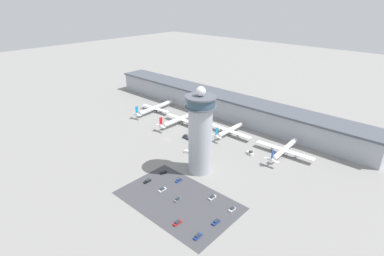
# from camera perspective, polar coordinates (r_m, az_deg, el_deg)

# --- Properties ---
(ground_plane) EXTENTS (1000.00, 1000.00, 0.00)m
(ground_plane) POSITION_cam_1_polar(r_m,az_deg,el_deg) (226.29, -4.81, -2.24)
(ground_plane) COLOR gray
(terminal_building) EXTENTS (258.46, 25.00, 18.96)m
(terminal_building) POSITION_cam_1_polar(r_m,az_deg,el_deg) (271.00, 5.95, 4.49)
(terminal_building) COLOR #A3A8B2
(terminal_building) RESTS_ON ground
(control_tower) EXTENTS (17.95, 17.95, 54.05)m
(control_tower) POSITION_cam_1_polar(r_m,az_deg,el_deg) (175.92, 1.59, -0.90)
(control_tower) COLOR #ADB2BC
(control_tower) RESTS_ON ground
(parking_lot_surface) EXTENTS (64.00, 40.00, 0.01)m
(parking_lot_surface) POSITION_cam_1_polar(r_m,az_deg,el_deg) (164.07, -2.69, -13.59)
(parking_lot_surface) COLOR #424247
(parking_lot_surface) RESTS_ON ground
(airplane_gate_alpha) EXTENTS (32.08, 45.73, 11.66)m
(airplane_gate_alpha) POSITION_cam_1_polar(r_m,az_deg,el_deg) (279.52, -7.15, 3.79)
(airplane_gate_alpha) COLOR silver
(airplane_gate_alpha) RESTS_ON ground
(airplane_gate_bravo) EXTENTS (33.58, 45.54, 12.06)m
(airplane_gate_bravo) POSITION_cam_1_polar(r_m,az_deg,el_deg) (251.54, -2.18, 1.76)
(airplane_gate_bravo) COLOR white
(airplane_gate_bravo) RESTS_ON ground
(airplane_gate_charlie) EXTENTS (38.59, 32.72, 11.31)m
(airplane_gate_charlie) POSITION_cam_1_polar(r_m,az_deg,el_deg) (232.68, 7.06, -0.48)
(airplane_gate_charlie) COLOR white
(airplane_gate_charlie) RESTS_ON ground
(airplane_gate_delta) EXTENTS (41.17, 38.67, 11.58)m
(airplane_gate_delta) POSITION_cam_1_polar(r_m,az_deg,el_deg) (211.67, 17.10, -4.01)
(airplane_gate_delta) COLOR white
(airplane_gate_delta) RESTS_ON ground
(service_truck_catering) EXTENTS (8.55, 5.87, 2.91)m
(service_truck_catering) POSITION_cam_1_polar(r_m,az_deg,el_deg) (206.78, -0.26, -4.54)
(service_truck_catering) COLOR black
(service_truck_catering) RESTS_ON ground
(service_truck_fuel) EXTENTS (7.29, 3.22, 3.04)m
(service_truck_fuel) POSITION_cam_1_polar(r_m,az_deg,el_deg) (226.88, -1.07, -1.78)
(service_truck_fuel) COLOR black
(service_truck_fuel) RESTS_ON ground
(service_truck_baggage) EXTENTS (6.09, 4.03, 2.73)m
(service_truck_baggage) POSITION_cam_1_polar(r_m,az_deg,el_deg) (209.00, 11.00, -4.72)
(service_truck_baggage) COLOR black
(service_truck_baggage) RESTS_ON ground
(car_blue_compact) EXTENTS (1.97, 4.84, 1.37)m
(car_blue_compact) POSITION_cam_1_polar(r_m,az_deg,el_deg) (171.48, -5.69, -11.59)
(car_blue_compact) COLOR black
(car_blue_compact) RESTS_ON ground
(car_white_wagon) EXTENTS (1.89, 4.47, 1.39)m
(car_white_wagon) POSITION_cam_1_polar(r_m,az_deg,el_deg) (178.25, -2.56, -9.93)
(car_white_wagon) COLOR black
(car_white_wagon) RESTS_ON ground
(car_green_van) EXTENTS (1.90, 4.77, 1.52)m
(car_green_van) POSITION_cam_1_polar(r_m,az_deg,el_deg) (150.72, 4.61, -17.41)
(car_green_van) COLOR black
(car_green_van) RESTS_ON ground
(car_maroon_suv) EXTENTS (1.93, 4.62, 1.55)m
(car_maroon_suv) POSITION_cam_1_polar(r_m,az_deg,el_deg) (179.28, -8.50, -9.96)
(car_maroon_suv) COLOR black
(car_maroon_suv) RESTS_ON ground
(car_navy_sedan) EXTENTS (2.00, 4.87, 1.54)m
(car_navy_sedan) POSITION_cam_1_polar(r_m,az_deg,el_deg) (165.27, 3.89, -13.05)
(car_navy_sedan) COLOR black
(car_navy_sedan) RESTS_ON ground
(car_black_suv) EXTENTS (1.90, 4.27, 1.51)m
(car_black_suv) POSITION_cam_1_polar(r_m,az_deg,el_deg) (158.66, 7.65, -15.08)
(car_black_suv) COLOR black
(car_black_suv) RESTS_ON ground
(car_yellow_taxi) EXTENTS (1.91, 4.74, 1.53)m
(car_yellow_taxi) POSITION_cam_1_polar(r_m,az_deg,el_deg) (150.07, -2.80, -17.57)
(car_yellow_taxi) COLOR black
(car_yellow_taxi) RESTS_ON ground
(car_red_hatchback) EXTENTS (1.91, 4.79, 1.51)m
(car_red_hatchback) POSITION_cam_1_polar(r_m,az_deg,el_deg) (143.54, 1.11, -19.92)
(car_red_hatchback) COLOR black
(car_red_hatchback) RESTS_ON ground
(car_grey_coupe) EXTENTS (1.78, 4.44, 1.47)m
(car_grey_coupe) POSITION_cam_1_polar(r_m,az_deg,el_deg) (163.71, -2.73, -13.44)
(car_grey_coupe) COLOR black
(car_grey_coupe) RESTS_ON ground
(car_silver_sedan) EXTENTS (1.83, 4.34, 1.43)m
(car_silver_sedan) POSITION_cam_1_polar(r_m,az_deg,el_deg) (186.08, -5.52, -8.40)
(car_silver_sedan) COLOR black
(car_silver_sedan) RESTS_ON ground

